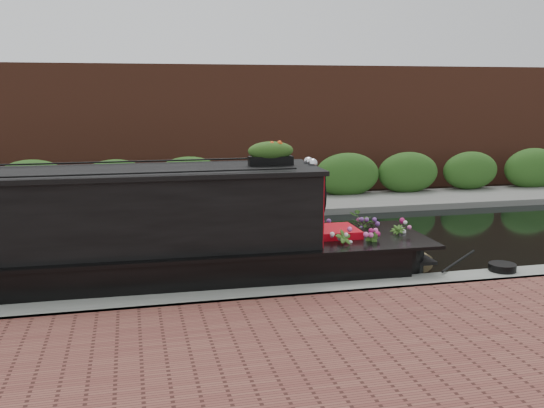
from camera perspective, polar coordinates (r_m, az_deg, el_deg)
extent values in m
plane|color=black|center=(12.36, -4.92, -4.54)|extent=(80.00, 80.00, 0.00)
cube|color=gray|center=(9.26, -1.89, -9.80)|extent=(40.00, 0.60, 0.50)
cube|color=slate|center=(16.42, -7.06, -0.77)|extent=(40.00, 2.40, 0.34)
cube|color=#2B571D|center=(17.30, -7.39, -0.19)|extent=(40.00, 1.10, 2.80)
cube|color=brown|center=(19.36, -8.04, 0.96)|extent=(40.00, 1.00, 8.00)
cube|color=black|center=(10.03, -20.44, -1.08)|extent=(8.50, 1.81, 1.24)
cube|color=black|center=(9.93, -20.69, 2.64)|extent=(8.64, 1.95, 0.07)
cube|color=red|center=(10.38, 3.56, -0.04)|extent=(0.09, 1.61, 1.24)
cube|color=black|center=(9.30, -2.22, -0.86)|extent=(0.83, 0.05, 0.51)
cube|color=red|center=(10.67, 5.98, -3.45)|extent=(0.76, 0.85, 0.46)
sphere|color=silver|center=(10.15, 3.86, 3.84)|extent=(0.17, 0.17, 0.17)
sphere|color=silver|center=(10.40, 3.45, 4.01)|extent=(0.17, 0.17, 0.17)
cube|color=black|center=(10.09, -0.12, 4.09)|extent=(0.75, 0.22, 0.15)
ellipsoid|color=#FB571B|center=(10.07, -0.12, 5.14)|extent=(0.81, 0.23, 0.22)
imported|color=#32591D|center=(10.06, 6.75, -4.04)|extent=(0.34, 0.27, 0.56)
imported|color=#32591D|center=(10.28, 9.34, -4.02)|extent=(0.28, 0.32, 0.48)
imported|color=#32591D|center=(11.34, 8.75, -2.26)|extent=(0.72, 0.69, 0.62)
imported|color=#32591D|center=(10.94, 11.68, -3.22)|extent=(0.38, 0.38, 0.48)
imported|color=#32591D|center=(11.30, 4.38, -2.21)|extent=(0.23, 0.33, 0.62)
cylinder|color=brown|center=(11.42, 13.78, -5.22)|extent=(0.34, 0.35, 0.34)
cylinder|color=black|center=(10.93, 20.86, -5.58)|extent=(0.45, 0.45, 0.12)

